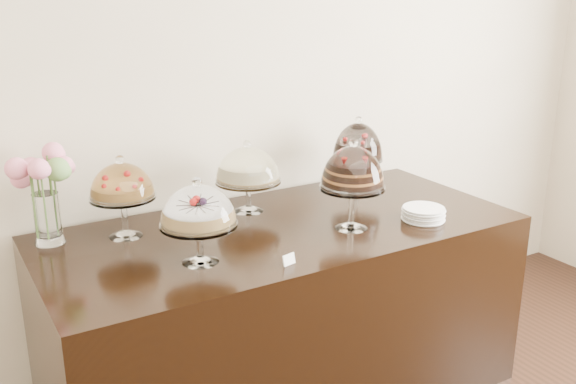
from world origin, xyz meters
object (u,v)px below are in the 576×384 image
cake_stand_choco_layer (353,171)px  cake_stand_cheesecake (248,168)px  display_counter (283,313)px  cake_stand_sugar_sponge (198,210)px  cake_stand_dark_choco (358,145)px  flower_vase (43,185)px  plate_stack (423,214)px  cake_stand_fruit_tart (122,185)px

cake_stand_choco_layer → cake_stand_cheesecake: bearing=123.2°
display_counter → cake_stand_choco_layer: size_ratio=5.24×
display_counter → cake_stand_sugar_sponge: (-0.49, -0.18, 0.67)m
cake_stand_dark_choco → flower_vase: bearing=177.7°
cake_stand_sugar_sponge → flower_vase: (-0.48, 0.52, 0.04)m
cake_stand_sugar_sponge → flower_vase: 0.71m
plate_stack → flower_vase: bearing=159.2°
cake_stand_fruit_tart → flower_vase: flower_vase is taller
cake_stand_sugar_sponge → flower_vase: flower_vase is taller
cake_stand_dark_choco → cake_stand_fruit_tart: 1.28m
cake_stand_cheesecake → flower_vase: (-0.93, 0.06, 0.04)m
cake_stand_fruit_tart → display_counter: bearing=-20.7°
cake_stand_choco_layer → flower_vase: size_ratio=0.99×
cake_stand_cheesecake → flower_vase: size_ratio=0.84×
cake_stand_dark_choco → plate_stack: 0.58m
display_counter → cake_stand_choco_layer: cake_stand_choco_layer is taller
cake_stand_sugar_sponge → cake_stand_choco_layer: (0.75, 0.00, 0.05)m
display_counter → cake_stand_choco_layer: (0.26, -0.18, 0.72)m
cake_stand_dark_choco → cake_stand_fruit_tart: (-1.28, -0.02, -0.01)m
cake_stand_choco_layer → flower_vase: (-1.23, 0.51, -0.01)m
cake_stand_sugar_sponge → cake_stand_cheesecake: bearing=45.1°
cake_stand_choco_layer → plate_stack: size_ratio=2.09×
cake_stand_choco_layer → cake_stand_dark_choco: (0.36, 0.45, -0.02)m
cake_stand_fruit_tart → plate_stack: 1.39m
cake_stand_cheesecake → plate_stack: bearing=-39.6°
display_counter → cake_stand_dark_choco: size_ratio=5.41×
cake_stand_choco_layer → cake_stand_fruit_tart: 1.02m
cake_stand_sugar_sponge → cake_stand_fruit_tart: cake_stand_fruit_tart is taller
display_counter → flower_vase: flower_vase is taller
cake_stand_sugar_sponge → cake_stand_cheesecake: size_ratio=1.00×
cake_stand_cheesecake → plate_stack: cake_stand_cheesecake is taller
cake_stand_sugar_sponge → cake_stand_fruit_tart: 0.46m
cake_stand_cheesecake → cake_stand_fruit_tart: cake_stand_fruit_tart is taller
cake_stand_sugar_sponge → plate_stack: cake_stand_sugar_sponge is taller
cake_stand_fruit_tart → flower_vase: bearing=164.4°
cake_stand_sugar_sponge → cake_stand_choco_layer: 0.75m
cake_stand_cheesecake → flower_vase: 0.93m
display_counter → plate_stack: 0.83m
display_counter → plate_stack: plate_stack is taller
cake_stand_sugar_sponge → flower_vase: bearing=132.9°
plate_stack → cake_stand_cheesecake: bearing=140.4°
flower_vase → plate_stack: flower_vase is taller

